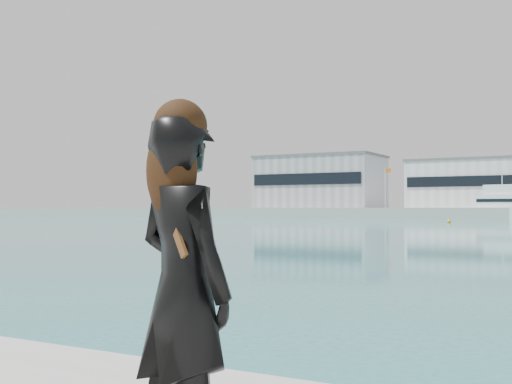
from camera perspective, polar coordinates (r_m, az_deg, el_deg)
warehouse_grey_left at (r=142.97m, az=5.76°, el=0.91°), size 26.52×16.36×11.50m
warehouse_white at (r=133.34m, az=18.89°, el=0.72°), size 24.48×15.35×9.50m
flagpole_left at (r=130.39m, az=11.45°, el=0.62°), size 1.28×0.16×8.00m
motor_yacht at (r=116.48m, az=21.70°, el=-1.22°), size 17.12×7.08×7.75m
buoy_far at (r=90.15m, az=16.78°, el=-2.62°), size 0.50×0.50×0.50m
woman at (r=3.05m, az=-6.54°, el=-7.68°), size 0.70×0.57×1.75m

